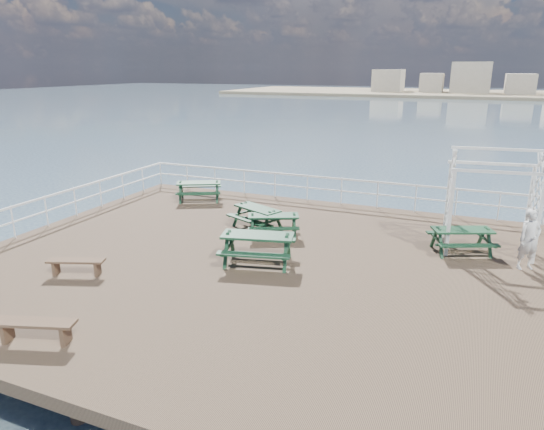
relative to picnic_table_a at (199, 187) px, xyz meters
The scene contains 12 objects.
ground 7.68m from the picnic_table_a, 41.87° to the right, with size 18.00×14.00×0.30m, color brown.
sea_backdrop 130.25m from the picnic_table_a, 81.95° to the left, with size 300.00×300.00×9.20m.
railing 6.18m from the picnic_table_a, 24.28° to the right, with size 17.77×13.76×1.10m.
picnic_table_a is the anchor object (origin of this frame).
picnic_table_b 4.52m from the picnic_table_a, 32.64° to the right, with size 2.16×1.98×0.85m.
picnic_table_c 10.70m from the picnic_table_a, 11.76° to the right, with size 2.16×1.98×0.85m.
picnic_table_d 7.39m from the picnic_table_a, 46.11° to the right, with size 2.36×2.07×0.99m.
picnic_table_e 5.46m from the picnic_table_a, 32.37° to the right, with size 2.07×1.91×0.81m.
flat_bench_near 8.03m from the picnic_table_a, 83.34° to the right, with size 1.56×0.88×0.44m.
flat_bench_far 11.23m from the picnic_table_a, 76.21° to the right, with size 1.69×0.89×0.48m.
trellis_arbor 11.35m from the picnic_table_a, ahead, with size 2.71×1.68×3.19m.
person 12.51m from the picnic_table_a, 12.95° to the right, with size 0.62×0.41×1.71m, color silver.
Camera 1 is at (4.80, -12.01, 5.41)m, focal length 32.00 mm.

